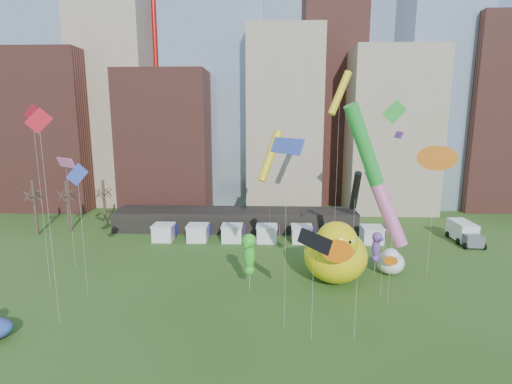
{
  "coord_description": "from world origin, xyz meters",
  "views": [
    {
      "loc": [
        1.37,
        -17.25,
        17.37
      ],
      "look_at": [
        0.35,
        11.04,
        12.0
      ],
      "focal_mm": 27.0,
      "sensor_mm": 36.0,
      "label": 1
    }
  ],
  "objects_px": {
    "seahorse_green": "(249,251)",
    "box_truck": "(464,232)",
    "small_duck": "(390,261)",
    "big_duck": "(336,252)",
    "seahorse_purple": "(376,244)"
  },
  "relations": [
    {
      "from": "seahorse_green",
      "to": "box_truck",
      "type": "xyz_separation_m",
      "value": [
        29.84,
        17.14,
        -2.84
      ]
    },
    {
      "from": "small_duck",
      "to": "seahorse_green",
      "type": "xyz_separation_m",
      "value": [
        -15.76,
        -5.01,
        2.78
      ]
    },
    {
      "from": "big_duck",
      "to": "small_duck",
      "type": "bearing_deg",
      "value": 28.44
    },
    {
      "from": "big_duck",
      "to": "seahorse_green",
      "type": "bearing_deg",
      "value": -155.63
    },
    {
      "from": "seahorse_purple",
      "to": "box_truck",
      "type": "distance_m",
      "value": 20.77
    },
    {
      "from": "seahorse_purple",
      "to": "box_truck",
      "type": "relative_size",
      "value": 0.77
    },
    {
      "from": "small_duck",
      "to": "box_truck",
      "type": "relative_size",
      "value": 0.7
    },
    {
      "from": "small_duck",
      "to": "box_truck",
      "type": "bearing_deg",
      "value": 57.77
    },
    {
      "from": "seahorse_purple",
      "to": "big_duck",
      "type": "bearing_deg",
      "value": 176.18
    },
    {
      "from": "seahorse_green",
      "to": "box_truck",
      "type": "height_order",
      "value": "seahorse_green"
    },
    {
      "from": "big_duck",
      "to": "box_truck",
      "type": "distance_m",
      "value": 25.41
    },
    {
      "from": "small_duck",
      "to": "seahorse_green",
      "type": "relative_size",
      "value": 0.77
    },
    {
      "from": "seahorse_green",
      "to": "big_duck",
      "type": "bearing_deg",
      "value": 25.44
    },
    {
      "from": "big_duck",
      "to": "seahorse_purple",
      "type": "relative_size",
      "value": 1.91
    },
    {
      "from": "seahorse_green",
      "to": "box_truck",
      "type": "relative_size",
      "value": 0.91
    }
  ]
}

